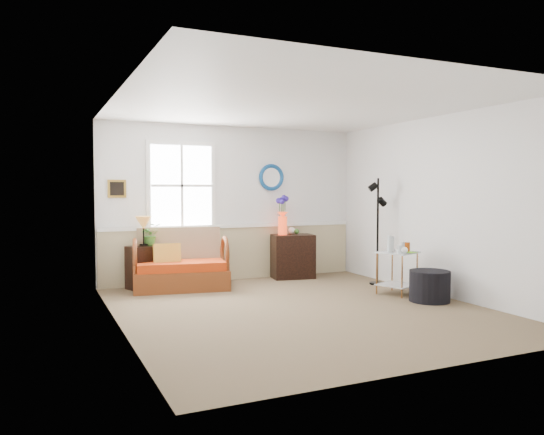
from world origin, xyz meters
name	(u,v)px	position (x,y,z in m)	size (l,w,h in m)	color
floor	(301,309)	(0.00, 0.00, 0.00)	(4.50, 5.00, 0.01)	olive
ceiling	(301,105)	(0.00, 0.00, 2.60)	(4.50, 5.00, 0.01)	white
walls	(301,208)	(0.00, 0.00, 1.30)	(4.51, 5.01, 2.60)	white
wainscot	(234,253)	(0.00, 2.48, 0.45)	(4.46, 0.02, 0.90)	tan
chair_rail	(234,226)	(0.00, 2.47, 0.92)	(4.46, 0.04, 0.06)	white
window	(182,186)	(-0.90, 2.47, 1.60)	(1.14, 0.06, 1.44)	white
picture	(117,189)	(-1.92, 2.48, 1.55)	(0.28, 0.03, 0.28)	#B08631
mirror	(271,177)	(0.70, 2.48, 1.75)	(0.47, 0.47, 0.07)	#115E9D
loveseat	(181,259)	(-1.05, 2.00, 0.47)	(1.43, 0.81, 0.93)	brown
throw_pillow	(167,257)	(-1.26, 1.99, 0.51)	(0.41, 0.10, 0.41)	orange
lamp_stand	(142,268)	(-1.60, 2.24, 0.33)	(0.38, 0.38, 0.67)	black
table_lamp	(144,231)	(-1.57, 2.22, 0.90)	(0.25, 0.25, 0.46)	#B37530
potted_plant	(150,237)	(-1.45, 2.29, 0.80)	(0.31, 0.34, 0.27)	#366B27
cabinet	(293,256)	(0.99, 2.21, 0.38)	(0.71, 0.45, 0.76)	black
flower_vase	(283,216)	(0.82, 2.26, 1.09)	(0.19, 0.19, 0.66)	#F83B15
side_table	(397,273)	(1.74, 0.29, 0.31)	(0.50, 0.50, 0.63)	#A76F36
tabletop_items	(400,244)	(1.76, 0.25, 0.75)	(0.40, 0.40, 0.24)	silver
floor_lamp	(378,231)	(1.96, 1.09, 0.86)	(0.25, 0.25, 1.72)	black
ottoman	(430,286)	(1.84, -0.30, 0.21)	(0.55, 0.55, 0.42)	black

